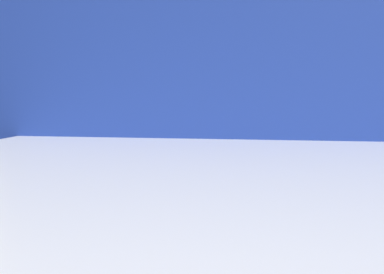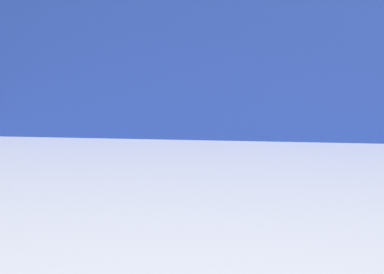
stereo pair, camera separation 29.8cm
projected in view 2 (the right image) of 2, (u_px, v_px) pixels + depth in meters
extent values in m
plane|color=#4C4C51|center=(217.00, 162.00, 14.54)|extent=(90.00, 90.00, 0.00)
cylinder|color=#ADAFB5|center=(116.00, 171.00, 12.83)|extent=(1.70, 1.70, 0.01)
cylinder|color=#999BA0|center=(249.00, 168.00, 13.31)|extent=(1.66, 1.66, 0.01)
cube|color=white|center=(136.00, 128.00, 16.09)|extent=(2.23, 5.30, 1.40)
cube|color=white|center=(149.00, 99.00, 17.82)|extent=(1.91, 1.50, 0.84)
cube|color=black|center=(154.00, 116.00, 18.61)|extent=(1.66, 0.15, 0.63)
cube|color=#232326|center=(154.00, 139.00, 18.77)|extent=(1.97, 0.26, 0.24)
cylinder|color=black|center=(126.00, 141.00, 17.91)|extent=(0.28, 0.73, 0.72)
cylinder|color=black|center=(170.00, 142.00, 17.56)|extent=(0.28, 0.73, 0.72)
cylinder|color=black|center=(96.00, 151.00, 14.76)|extent=(0.28, 0.73, 0.72)
cylinder|color=black|center=(149.00, 152.00, 14.41)|extent=(0.28, 0.73, 0.72)
cube|color=navy|center=(258.00, 126.00, 4.49)|extent=(2.65, 6.49, 2.60)
cylinder|color=black|center=(348.00, 241.00, 5.47)|extent=(0.34, 0.97, 0.96)
cylinder|color=black|center=(171.00, 231.00, 5.86)|extent=(0.34, 0.97, 0.96)
cube|color=red|center=(212.00, 148.00, 13.67)|extent=(0.63, 0.83, 0.56)
cube|color=red|center=(212.00, 162.00, 13.71)|extent=(0.57, 0.75, 0.04)
cylinder|color=red|center=(211.00, 135.00, 14.04)|extent=(0.58, 0.12, 0.04)
sphere|color=black|center=(219.00, 166.00, 13.43)|extent=(0.10, 0.10, 0.10)
sphere|color=black|center=(206.00, 166.00, 13.42)|extent=(0.10, 0.10, 0.10)
sphere|color=black|center=(217.00, 163.00, 14.03)|extent=(0.10, 0.10, 0.10)
sphere|color=black|center=(205.00, 163.00, 14.02)|extent=(0.10, 0.10, 0.10)
cylinder|color=white|center=(210.00, 146.00, 13.55)|extent=(0.11, 0.29, 0.69)
cube|color=#515156|center=(175.00, 161.00, 13.50)|extent=(0.63, 0.71, 0.03)
cylinder|color=#515156|center=(185.00, 144.00, 13.63)|extent=(0.04, 0.04, 1.10)
cylinder|color=#515156|center=(173.00, 143.00, 13.81)|extent=(0.04, 0.04, 1.10)
cylinder|color=black|center=(186.00, 163.00, 13.69)|extent=(0.10, 0.21, 0.20)
cylinder|color=black|center=(173.00, 162.00, 13.88)|extent=(0.10, 0.21, 0.20)
cube|color=tan|center=(175.00, 156.00, 13.48)|extent=(0.54, 0.59, 0.31)
cube|color=#A37F51|center=(175.00, 147.00, 13.46)|extent=(0.56, 0.57, 0.24)
cylinder|color=black|center=(157.00, 156.00, 13.28)|extent=(0.18, 0.18, 0.82)
cylinder|color=black|center=(163.00, 156.00, 13.36)|extent=(0.18, 0.18, 0.82)
cube|color=#B2A899|center=(160.00, 130.00, 13.23)|extent=(0.52, 0.48, 0.84)
sphere|color=tan|center=(160.00, 113.00, 13.17)|extent=(0.22, 0.22, 0.22)
cylinder|color=#B2A899|center=(153.00, 132.00, 13.12)|extent=(0.10, 0.10, 0.55)
cylinder|color=#B2A899|center=(165.00, 123.00, 13.30)|extent=(0.25, 0.31, 0.50)
cylinder|color=#333338|center=(163.00, 118.00, 13.23)|extent=(0.02, 0.02, 0.86)
cone|color=navy|center=(163.00, 106.00, 13.19)|extent=(1.04, 1.04, 0.22)
sphere|color=#333338|center=(163.00, 102.00, 13.18)|extent=(0.04, 0.04, 0.04)
cylinder|color=black|center=(233.00, 159.00, 12.63)|extent=(0.18, 0.18, 0.82)
cylinder|color=black|center=(227.00, 159.00, 12.74)|extent=(0.18, 0.18, 0.82)
cube|color=slate|center=(230.00, 132.00, 12.60)|extent=(0.52, 0.45, 0.84)
sphere|color=beige|center=(230.00, 114.00, 12.54)|extent=(0.22, 0.22, 0.22)
cylinder|color=slate|center=(237.00, 134.00, 12.46)|extent=(0.10, 0.10, 0.55)
cylinder|color=slate|center=(224.00, 125.00, 12.66)|extent=(0.22, 0.31, 0.50)
cylinder|color=#333338|center=(227.00, 120.00, 12.61)|extent=(0.02, 0.02, 0.86)
cone|color=red|center=(227.00, 107.00, 12.57)|extent=(1.04, 1.04, 0.22)
sphere|color=#333338|center=(227.00, 103.00, 12.56)|extent=(0.04, 0.04, 0.04)
cylinder|color=black|center=(262.00, 153.00, 13.90)|extent=(0.18, 0.18, 0.82)
cylinder|color=black|center=(256.00, 153.00, 13.85)|extent=(0.18, 0.18, 0.82)
cube|color=slate|center=(259.00, 129.00, 13.79)|extent=(0.51, 0.42, 0.84)
sphere|color=brown|center=(259.00, 113.00, 13.73)|extent=(0.22, 0.22, 0.22)
cylinder|color=slate|center=(266.00, 130.00, 13.86)|extent=(0.10, 0.10, 0.55)
cylinder|color=slate|center=(255.00, 122.00, 13.70)|extent=(0.20, 0.32, 0.50)
cylinder|color=#333338|center=(257.00, 117.00, 13.72)|extent=(0.02, 0.02, 0.86)
cone|color=white|center=(257.00, 106.00, 13.68)|extent=(1.04, 1.04, 0.22)
sphere|color=#333338|center=(257.00, 102.00, 13.67)|extent=(0.04, 0.04, 0.04)
cylinder|color=#423323|center=(379.00, 126.00, 7.28)|extent=(0.24, 0.24, 3.69)
cylinder|color=#423323|center=(380.00, 92.00, 6.93)|extent=(0.68, 0.28, 0.72)
cylinder|color=#423323|center=(378.00, 5.00, 6.76)|extent=(0.75, 0.49, 1.03)
cylinder|color=#2D2D33|center=(316.00, 118.00, 10.44)|extent=(0.12, 0.12, 3.60)
sphere|color=#EAEACC|center=(318.00, 41.00, 10.24)|extent=(0.28, 0.28, 0.28)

